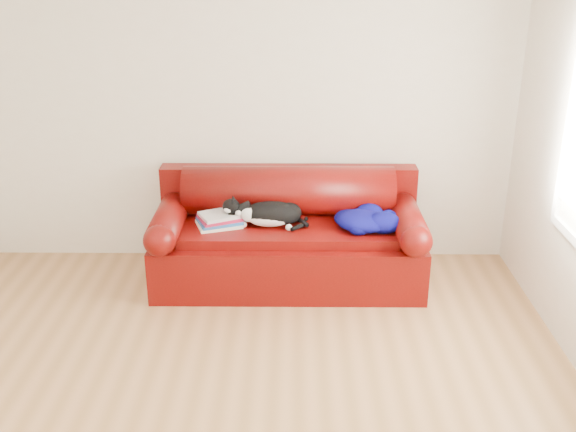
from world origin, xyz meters
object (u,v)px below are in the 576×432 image
blanket (366,219)px  sofa_base (288,253)px  cat (271,214)px  book_stack (220,220)px

blanket → sofa_base: bearing=171.9°
sofa_base → cat: (-0.13, -0.04, 0.35)m
sofa_base → cat: bearing=-162.7°
sofa_base → cat: size_ratio=3.20×
cat → sofa_base: bearing=15.4°
sofa_base → book_stack: book_stack is taller
sofa_base → cat: 0.38m
cat → blanket: cat is taller
sofa_base → blanket: (0.60, -0.09, 0.33)m
book_stack → blanket: blanket is taller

